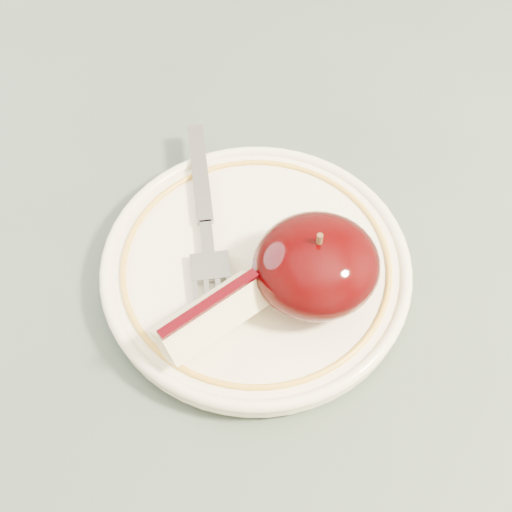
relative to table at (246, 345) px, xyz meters
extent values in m
cylinder|color=brown|center=(0.40, 0.40, -0.31)|extent=(0.05, 0.05, 0.71)
cube|color=#44544B|center=(0.00, 0.00, 0.07)|extent=(0.90, 0.90, 0.04)
cylinder|color=#F3ECCB|center=(0.01, 0.01, 0.09)|extent=(0.12, 0.12, 0.01)
cylinder|color=#F3ECCB|center=(0.01, 0.01, 0.10)|extent=(0.22, 0.22, 0.01)
torus|color=#F3ECCB|center=(0.01, 0.01, 0.10)|extent=(0.22, 0.22, 0.01)
torus|color=gold|center=(0.01, 0.01, 0.11)|extent=(0.19, 0.19, 0.00)
ellipsoid|color=black|center=(0.04, -0.02, 0.13)|extent=(0.08, 0.08, 0.05)
cylinder|color=#472D19|center=(0.04, -0.02, 0.16)|extent=(0.00, 0.00, 0.01)
cube|color=beige|center=(-0.03, -0.04, 0.12)|extent=(0.08, 0.06, 0.03)
cube|color=#300106|center=(-0.03, -0.04, 0.14)|extent=(0.07, 0.04, 0.00)
cube|color=gray|center=(-0.02, 0.09, 0.11)|extent=(0.02, 0.10, 0.00)
cube|color=gray|center=(-0.02, 0.03, 0.11)|extent=(0.01, 0.03, 0.00)
cube|color=gray|center=(-0.02, 0.01, 0.11)|extent=(0.03, 0.02, 0.00)
cube|color=gray|center=(-0.01, -0.02, 0.11)|extent=(0.01, 0.04, 0.00)
cube|color=gray|center=(-0.02, -0.02, 0.11)|extent=(0.01, 0.04, 0.00)
cube|color=gray|center=(-0.03, -0.02, 0.11)|extent=(0.01, 0.04, 0.00)
cube|color=gray|center=(-0.04, -0.02, 0.11)|extent=(0.01, 0.04, 0.00)
camera|label=1|loc=(-0.04, -0.26, 0.52)|focal=50.00mm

